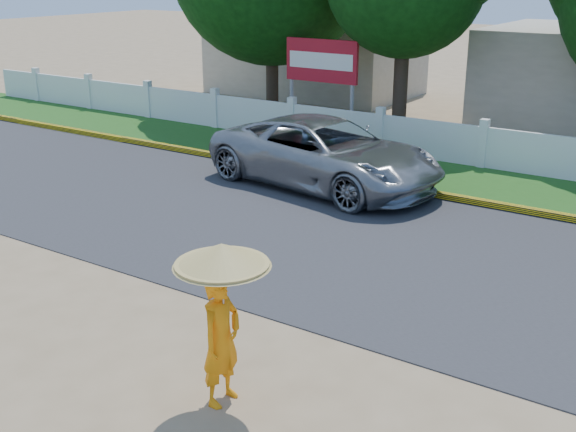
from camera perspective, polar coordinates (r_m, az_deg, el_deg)
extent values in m
plane|color=#9E8460|center=(10.47, -6.18, -9.75)|extent=(120.00, 120.00, 0.00)
cube|color=#38383A|center=(13.87, 5.75, -2.22)|extent=(60.00, 7.00, 0.02)
cube|color=#2D601E|center=(18.45, 13.51, 2.79)|extent=(60.00, 3.50, 0.03)
cube|color=yellow|center=(16.90, 11.47, 1.68)|extent=(40.00, 0.18, 0.16)
cube|color=silver|center=(19.64, 15.14, 5.25)|extent=(40.00, 0.10, 1.10)
cube|color=#B7AD99|center=(30.70, 2.14, 12.30)|extent=(8.00, 5.00, 2.80)
imported|color=gray|center=(17.29, 2.97, 4.96)|extent=(6.18, 3.52, 1.63)
imported|color=orange|center=(8.74, -5.29, -9.72)|extent=(0.40, 0.61, 1.67)
cylinder|color=#949499|center=(8.42, -5.16, -5.99)|extent=(0.02, 0.02, 1.08)
cone|color=tan|center=(8.23, -5.26, -3.07)|extent=(1.14, 1.14, 0.28)
cylinder|color=gray|center=(23.43, 0.29, 9.20)|extent=(0.12, 0.12, 2.00)
cylinder|color=gray|center=(22.31, 5.07, 8.62)|extent=(0.12, 0.12, 2.00)
cube|color=#AD121F|center=(22.66, 2.67, 12.16)|extent=(2.50, 0.12, 1.30)
cube|color=silver|center=(22.61, 2.59, 12.15)|extent=(2.25, 0.02, 0.49)
cylinder|color=#473828|center=(22.67, 8.89, 10.52)|extent=(0.44, 0.44, 3.47)
cylinder|color=#473828|center=(26.08, -1.26, 11.63)|extent=(0.44, 0.44, 3.28)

